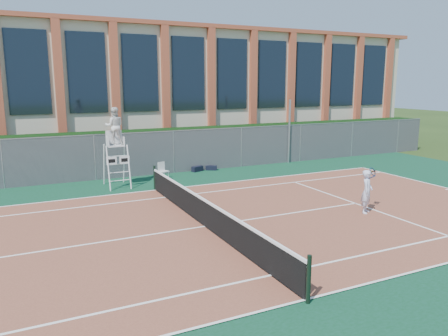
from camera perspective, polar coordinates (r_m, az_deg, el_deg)
name	(u,v)px	position (r m, az deg, el deg)	size (l,w,h in m)	color
ground	(205,227)	(14.48, -2.49, -7.73)	(120.00, 120.00, 0.00)	#233814
apron	(194,219)	(15.35, -3.98, -6.62)	(36.00, 20.00, 0.01)	#0D3A1D
tennis_court	(205,227)	(14.47, -2.50, -7.66)	(23.77, 10.97, 0.02)	brown
tennis_net	(205,212)	(14.31, -2.51, -5.70)	(0.10, 11.30, 1.10)	black
fence	(136,155)	(22.36, -11.45, 1.68)	(40.00, 0.06, 2.20)	#595E60
hedge	(130,152)	(23.51, -12.18, 2.10)	(40.00, 1.40, 2.20)	black
building	(100,91)	(31.03, -15.95, 9.70)	(45.00, 10.60, 8.22)	#BDB59C
steel_pole	(289,132)	(25.92, 8.51, 4.74)	(0.12, 0.12, 3.72)	#9EA0A5
umpire_chair	(114,128)	(20.16, -14.12, 5.04)	(1.02, 1.57, 3.65)	white
plastic_chair	(163,169)	(21.49, -8.03, -0.18)	(0.51, 0.51, 0.86)	silver
sports_bag_near	(197,169)	(23.33, -3.51, -0.11)	(0.65, 0.26, 0.28)	black
sports_bag_far	(211,168)	(23.65, -1.67, 0.01)	(0.60, 0.26, 0.24)	black
tennis_player	(367,191)	(16.54, 18.17, -2.92)	(0.95, 0.74, 1.60)	silver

